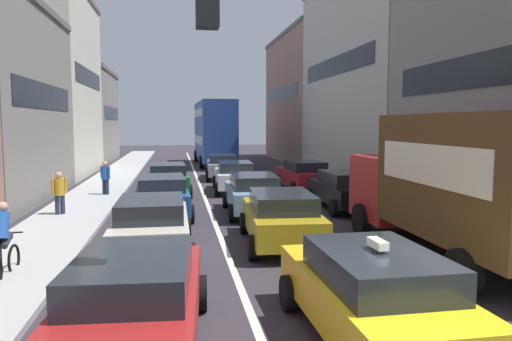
{
  "coord_description": "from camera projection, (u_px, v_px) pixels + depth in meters",
  "views": [
    {
      "loc": [
        -2.96,
        -5.71,
        3.36
      ],
      "look_at": [
        0.0,
        12.0,
        1.6
      ],
      "focal_mm": 33.74,
      "sensor_mm": 36.0,
      "label": 1
    }
  ],
  "objects": [
    {
      "name": "sedan_right_lane_behind_truck",
      "position": [
        345.0,
        189.0,
        18.83
      ],
      "size": [
        2.08,
        4.31,
        1.49
      ],
      "rotation": [
        0.0,
        0.0,
        1.58
      ],
      "color": "black",
      "rests_on": "ground"
    },
    {
      "name": "lane_stripe_left",
      "position": [
        200.0,
        186.0,
        25.77
      ],
      "size": [
        0.16,
        60.0,
        0.01
      ],
      "primitive_type": "cube",
      "color": "silver",
      "rests_on": "ground"
    },
    {
      "name": "sedan_left_lane_front",
      "position": [
        135.0,
        300.0,
        7.01
      ],
      "size": [
        2.3,
        4.41,
        1.49
      ],
      "rotation": [
        0.0,
        0.0,
        1.5
      ],
      "color": "#A51E1E",
      "rests_on": "ground"
    },
    {
      "name": "sedan_centre_lane_second",
      "position": [
        281.0,
        217.0,
        13.25
      ],
      "size": [
        2.28,
        4.41,
        1.49
      ],
      "rotation": [
        0.0,
        0.0,
        1.51
      ],
      "color": "#B29319",
      "rests_on": "ground"
    },
    {
      "name": "sedan_left_lane_fourth",
      "position": [
        168.0,
        178.0,
        22.6
      ],
      "size": [
        2.23,
        4.38,
        1.49
      ],
      "rotation": [
        0.0,
        0.0,
        1.62
      ],
      "color": "#19592D",
      "rests_on": "ground"
    },
    {
      "name": "coupe_centre_lane_fourth",
      "position": [
        235.0,
        176.0,
        23.71
      ],
      "size": [
        2.23,
        4.38,
        1.49
      ],
      "rotation": [
        0.0,
        0.0,
        1.52
      ],
      "color": "silver",
      "rests_on": "ground"
    },
    {
      "name": "building_row_right",
      "position": [
        384.0,
        87.0,
        29.9
      ],
      "size": [
        7.2,
        43.9,
        12.55
      ],
      "rotation": [
        0.0,
        0.0,
        -1.57
      ],
      "color": "#936B5B",
      "rests_on": "ground"
    },
    {
      "name": "traffic_light_pole",
      "position": [
        47.0,
        85.0,
        5.69
      ],
      "size": [
        3.58,
        0.38,
        5.5
      ],
      "color": "#2D2D33",
      "rests_on": "ground"
    },
    {
      "name": "wagon_left_lane_second",
      "position": [
        152.0,
        225.0,
        12.2
      ],
      "size": [
        2.06,
        4.3,
        1.49
      ],
      "rotation": [
        0.0,
        0.0,
        1.57
      ],
      "color": "beige",
      "rests_on": "ground"
    },
    {
      "name": "taxi_centre_lane_front",
      "position": [
        372.0,
        293.0,
        7.28
      ],
      "size": [
        2.11,
        4.32,
        1.66
      ],
      "rotation": [
        0.0,
        0.0,
        1.58
      ],
      "color": "yellow",
      "rests_on": "ground"
    },
    {
      "name": "sedan_left_lane_third",
      "position": [
        162.0,
        195.0,
        17.29
      ],
      "size": [
        2.23,
        4.38,
        1.49
      ],
      "rotation": [
        0.0,
        0.0,
        1.62
      ],
      "color": "#194C8C",
      "rests_on": "ground"
    },
    {
      "name": "pedestrian_near_kerb",
      "position": [
        59.0,
        192.0,
        17.06
      ],
      "size": [
        0.5,
        0.34,
        1.66
      ],
      "rotation": [
        0.0,
        0.0,
        2.01
      ],
      "color": "#262D47",
      "rests_on": "ground"
    },
    {
      "name": "sidewalk_left",
      "position": [
        104.0,
        187.0,
        24.95
      ],
      "size": [
        2.6,
        64.0,
        0.14
      ],
      "primitive_type": "cube",
      "color": "#AEAEAE",
      "rests_on": "ground"
    },
    {
      "name": "cyclist_on_sidewalk",
      "position": [
        3.0,
        243.0,
        10.12
      ],
      "size": [
        0.5,
        1.73,
        1.72
      ],
      "rotation": [
        0.0,
        0.0,
        1.55
      ],
      "color": "black",
      "rests_on": "ground"
    },
    {
      "name": "pedestrian_mid_sidewalk",
      "position": [
        105.0,
        177.0,
        21.85
      ],
      "size": [
        0.46,
        0.36,
        1.66
      ],
      "rotation": [
        0.0,
        0.0,
        0.95
      ],
      "color": "#262D47",
      "rests_on": "ground"
    },
    {
      "name": "lane_stripe_right",
      "position": [
        263.0,
        185.0,
        26.33
      ],
      "size": [
        0.16,
        60.0,
        0.01
      ],
      "primitive_type": "cube",
      "color": "silver",
      "rests_on": "ground"
    },
    {
      "name": "wagon_right_lane_far",
      "position": [
        304.0,
        175.0,
        24.16
      ],
      "size": [
        2.16,
        4.35,
        1.49
      ],
      "rotation": [
        0.0,
        0.0,
        1.6
      ],
      "color": "#A51E1E",
      "rests_on": "ground"
    },
    {
      "name": "hatchback_centre_lane_third",
      "position": [
        253.0,
        193.0,
        17.83
      ],
      "size": [
        2.16,
        4.35,
        1.49
      ],
      "rotation": [
        0.0,
        0.0,
        1.54
      ],
      "color": "#759EB7",
      "rests_on": "ground"
    },
    {
      "name": "sedan_centre_lane_fifth",
      "position": [
        223.0,
        166.0,
        29.19
      ],
      "size": [
        2.24,
        4.39,
        1.49
      ],
      "rotation": [
        0.0,
        0.0,
        1.52
      ],
      "color": "gray",
      "rests_on": "ground"
    },
    {
      "name": "removalist_box_truck",
      "position": [
        456.0,
        181.0,
        11.6
      ],
      "size": [
        2.77,
        7.73,
        3.58
      ],
      "rotation": [
        0.0,
        0.0,
        1.56
      ],
      "color": "#A51E1E",
      "rests_on": "ground"
    },
    {
      "name": "bus_mid_queue_primary",
      "position": [
        214.0,
        130.0,
        38.62
      ],
      "size": [
        2.93,
        10.54,
        5.06
      ],
      "rotation": [
        0.0,
        0.0,
        1.59
      ],
      "color": "navy",
      "rests_on": "ground"
    }
  ]
}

